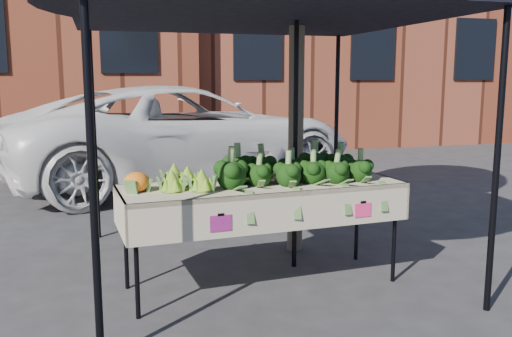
# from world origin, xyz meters

# --- Properties ---
(ground) EXTENTS (90.00, 90.00, 0.00)m
(ground) POSITION_xyz_m (0.00, 0.00, 0.00)
(ground) COLOR #2C2C2F
(table) EXTENTS (2.45, 0.97, 0.90)m
(table) POSITION_xyz_m (0.12, 0.13, 0.45)
(table) COLOR beige
(table) RESTS_ON ground
(canopy) EXTENTS (3.16, 3.16, 2.74)m
(canopy) POSITION_xyz_m (0.20, 0.59, 1.37)
(canopy) COLOR black
(canopy) RESTS_ON ground
(broccoli_heap) EXTENTS (1.40, 0.60, 0.29)m
(broccoli_heap) POSITION_xyz_m (0.39, 0.15, 1.05)
(broccoli_heap) COLOR black
(broccoli_heap) RESTS_ON table
(romanesco_cluster) EXTENTS (0.45, 0.59, 0.22)m
(romanesco_cluster) POSITION_xyz_m (-0.55, 0.16, 1.01)
(romanesco_cluster) COLOR #87B12C
(romanesco_cluster) RESTS_ON table
(cauliflower_pair) EXTENTS (0.22, 0.22, 0.20)m
(cauliflower_pair) POSITION_xyz_m (-0.93, 0.08, 1.00)
(cauliflower_pair) COLOR orange
(cauliflower_pair) RESTS_ON table
(vehicle) EXTENTS (2.34, 3.11, 6.01)m
(vehicle) POSITION_xyz_m (0.19, 5.08, 3.00)
(vehicle) COLOR white
(vehicle) RESTS_ON ground
(street_tree) EXTENTS (2.30, 2.30, 4.54)m
(street_tree) POSITION_xyz_m (0.74, 1.02, 2.27)
(street_tree) COLOR #1E4C14
(street_tree) RESTS_ON ground
(building_right) EXTENTS (12.00, 8.00, 8.50)m
(building_right) POSITION_xyz_m (7.00, 12.50, 4.25)
(building_right) COLOR brown
(building_right) RESTS_ON ground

